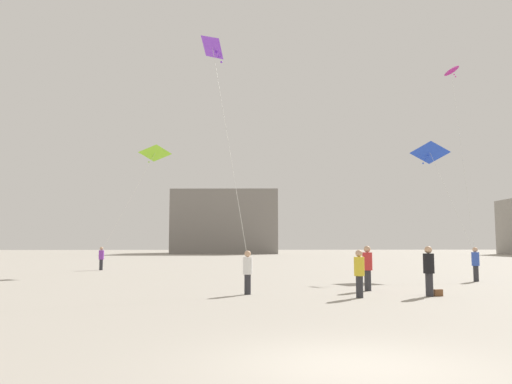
{
  "coord_description": "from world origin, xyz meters",
  "views": [
    {
      "loc": [
        -2.08,
        -8.07,
        1.86
      ],
      "look_at": [
        0.0,
        23.37,
        4.96
      ],
      "focal_mm": 36.9,
      "sensor_mm": 36.0,
      "label": 1
    }
  ],
  "objects_px": {
    "person_in_red": "(367,266)",
    "kite_magenta_diamond": "(451,71)",
    "kite_violet_delta": "(214,50)",
    "kite_cobalt_delta": "(430,153)",
    "person_in_blue": "(476,263)",
    "person_in_yellow": "(359,271)",
    "person_in_purple": "(101,257)",
    "kite_lime_delta": "(154,154)",
    "building_centre_hall": "(227,223)",
    "person_in_black": "(429,269)",
    "handbag_beside_flyer": "(438,293)",
    "person_in_white": "(248,270)"
  },
  "relations": [
    {
      "from": "person_in_red",
      "to": "kite_magenta_diamond",
      "type": "xyz_separation_m",
      "value": [
        10.9,
        15.6,
        13.42
      ]
    },
    {
      "from": "kite_violet_delta",
      "to": "kite_cobalt_delta",
      "type": "height_order",
      "value": "kite_violet_delta"
    },
    {
      "from": "kite_violet_delta",
      "to": "kite_cobalt_delta",
      "type": "relative_size",
      "value": 1.49
    },
    {
      "from": "kite_cobalt_delta",
      "to": "person_in_blue",
      "type": "bearing_deg",
      "value": -92.14
    },
    {
      "from": "person_in_yellow",
      "to": "kite_cobalt_delta",
      "type": "bearing_deg",
      "value": -65.02
    },
    {
      "from": "kite_violet_delta",
      "to": "person_in_purple",
      "type": "bearing_deg",
      "value": 118.67
    },
    {
      "from": "person_in_yellow",
      "to": "kite_lime_delta",
      "type": "bearing_deg",
      "value": -5.0
    },
    {
      "from": "building_centre_hall",
      "to": "person_in_black",
      "type": "bearing_deg",
      "value": -85.71
    },
    {
      "from": "kite_violet_delta",
      "to": "handbag_beside_flyer",
      "type": "bearing_deg",
      "value": -30.18
    },
    {
      "from": "person_in_purple",
      "to": "handbag_beside_flyer",
      "type": "relative_size",
      "value": 5.11
    },
    {
      "from": "person_in_purple",
      "to": "person_in_white",
      "type": "height_order",
      "value": "person_in_purple"
    },
    {
      "from": "kite_lime_delta",
      "to": "kite_magenta_diamond",
      "type": "bearing_deg",
      "value": 2.96
    },
    {
      "from": "person_in_white",
      "to": "handbag_beside_flyer",
      "type": "bearing_deg",
      "value": 40.91
    },
    {
      "from": "handbag_beside_flyer",
      "to": "person_in_yellow",
      "type": "bearing_deg",
      "value": -171.74
    },
    {
      "from": "person_in_blue",
      "to": "person_in_purple",
      "type": "bearing_deg",
      "value": 83.37
    },
    {
      "from": "person_in_yellow",
      "to": "kite_cobalt_delta",
      "type": "height_order",
      "value": "kite_cobalt_delta"
    },
    {
      "from": "person_in_red",
      "to": "kite_lime_delta",
      "type": "xyz_separation_m",
      "value": [
        -10.32,
        14.5,
        6.87
      ]
    },
    {
      "from": "kite_lime_delta",
      "to": "building_centre_hall",
      "type": "bearing_deg",
      "value": 85.24
    },
    {
      "from": "person_in_black",
      "to": "kite_cobalt_delta",
      "type": "relative_size",
      "value": 0.27
    },
    {
      "from": "kite_magenta_diamond",
      "to": "handbag_beside_flyer",
      "type": "relative_size",
      "value": 42.85
    },
    {
      "from": "person_in_purple",
      "to": "person_in_yellow",
      "type": "xyz_separation_m",
      "value": [
        13.2,
        -19.82,
        0.01
      ]
    },
    {
      "from": "person_in_yellow",
      "to": "person_in_red",
      "type": "bearing_deg",
      "value": -54.82
    },
    {
      "from": "person_in_yellow",
      "to": "handbag_beside_flyer",
      "type": "distance_m",
      "value": 3.08
    },
    {
      "from": "person_in_black",
      "to": "kite_cobalt_delta",
      "type": "bearing_deg",
      "value": -9.4
    },
    {
      "from": "person_in_red",
      "to": "building_centre_hall",
      "type": "height_order",
      "value": "building_centre_hall"
    },
    {
      "from": "person_in_white",
      "to": "kite_lime_delta",
      "type": "relative_size",
      "value": 0.23
    },
    {
      "from": "person_in_purple",
      "to": "kite_magenta_diamond",
      "type": "relative_size",
      "value": 0.12
    },
    {
      "from": "person_in_yellow",
      "to": "building_centre_hall",
      "type": "distance_m",
      "value": 84.54
    },
    {
      "from": "building_centre_hall",
      "to": "person_in_yellow",
      "type": "bearing_deg",
      "value": -87.49
    },
    {
      "from": "kite_lime_delta",
      "to": "handbag_beside_flyer",
      "type": "bearing_deg",
      "value": -53.79
    },
    {
      "from": "kite_violet_delta",
      "to": "handbag_beside_flyer",
      "type": "height_order",
      "value": "kite_violet_delta"
    },
    {
      "from": "person_in_black",
      "to": "kite_cobalt_delta",
      "type": "distance_m",
      "value": 15.2
    },
    {
      "from": "person_in_black",
      "to": "person_in_blue",
      "type": "distance_m",
      "value": 8.72
    },
    {
      "from": "person_in_white",
      "to": "person_in_red",
      "type": "bearing_deg",
      "value": 63.34
    },
    {
      "from": "person_in_yellow",
      "to": "person_in_blue",
      "type": "relative_size",
      "value": 0.98
    },
    {
      "from": "kite_violet_delta",
      "to": "handbag_beside_flyer",
      "type": "relative_size",
      "value": 30.82
    },
    {
      "from": "person_in_blue",
      "to": "person_in_yellow",
      "type": "bearing_deg",
      "value": 157.4
    },
    {
      "from": "person_in_blue",
      "to": "kite_magenta_diamond",
      "type": "distance_m",
      "value": 17.82
    },
    {
      "from": "person_in_white",
      "to": "kite_magenta_diamond",
      "type": "xyz_separation_m",
      "value": [
        15.73,
        16.76,
        13.52
      ]
    },
    {
      "from": "person_in_purple",
      "to": "person_in_blue",
      "type": "relative_size",
      "value": 0.97
    },
    {
      "from": "person_in_white",
      "to": "kite_violet_delta",
      "type": "xyz_separation_m",
      "value": [
        -1.39,
        3.68,
        9.77
      ]
    },
    {
      "from": "person_in_black",
      "to": "person_in_red",
      "type": "distance_m",
      "value": 2.8
    },
    {
      "from": "person_in_blue",
      "to": "kite_magenta_diamond",
      "type": "bearing_deg",
      "value": 3.3
    },
    {
      "from": "person_in_red",
      "to": "kite_violet_delta",
      "type": "relative_size",
      "value": 0.18
    },
    {
      "from": "person_in_purple",
      "to": "kite_cobalt_delta",
      "type": "relative_size",
      "value": 0.25
    },
    {
      "from": "person_in_red",
      "to": "building_centre_hall",
      "type": "relative_size",
      "value": 0.09
    },
    {
      "from": "kite_magenta_diamond",
      "to": "person_in_yellow",
      "type": "bearing_deg",
      "value": -123.2
    },
    {
      "from": "person_in_purple",
      "to": "handbag_beside_flyer",
      "type": "xyz_separation_m",
      "value": [
        16.15,
        -19.39,
        -0.78
      ]
    },
    {
      "from": "person_in_white",
      "to": "kite_lime_delta",
      "type": "distance_m",
      "value": 18.0
    },
    {
      "from": "kite_violet_delta",
      "to": "kite_lime_delta",
      "type": "relative_size",
      "value": 1.41
    }
  ]
}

